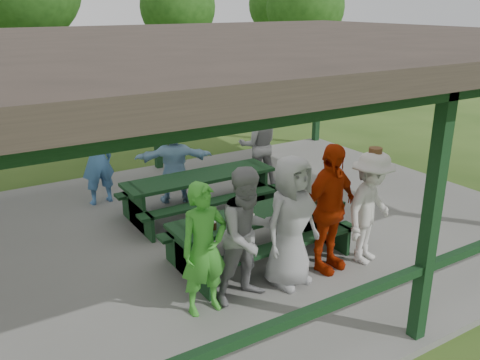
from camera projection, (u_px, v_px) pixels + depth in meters
ground at (244, 228)px, 9.08m from camera, size 90.00×90.00×0.00m
concrete_slab at (244, 225)px, 9.06m from camera, size 10.00×8.00×0.10m
pavilion_structure at (245, 46)px, 8.03m from camera, size 10.60×8.60×3.24m
picnic_table_near at (259, 229)px, 7.68m from camera, size 2.78×1.39×0.75m
picnic_table_far at (200, 189)px, 9.31m from camera, size 2.82×1.39×0.75m
table_setting at (264, 208)px, 7.66m from camera, size 2.36×0.45×0.10m
contestant_green at (204, 249)px, 6.22m from camera, size 0.63×0.41×1.72m
contestant_grey_left at (248, 235)px, 6.48m from camera, size 0.92×0.74×1.82m
contestant_grey_mid at (291, 222)px, 6.83m from camera, size 1.00×0.74×1.85m
contestant_red at (329, 209)px, 7.20m from camera, size 1.18×0.65×1.90m
contestant_white_fedora at (370, 208)px, 7.46m from camera, size 1.26×0.98×1.78m
spectator_lblue at (174, 161)px, 9.81m from camera, size 1.58×1.00×1.63m
spectator_blue at (97, 159)px, 9.68m from camera, size 0.69×0.49×1.78m
spectator_grey at (258, 145)px, 10.71m from camera, size 1.03×0.94×1.74m
pickup_truck at (114, 98)px, 16.71m from camera, size 6.25×3.48×1.65m
tree_mid at (178, 7)px, 22.98m from camera, size 3.41×3.41×5.33m
tree_right at (305, 7)px, 22.10m from camera, size 3.41×3.41×5.32m
tree_far_right at (281, 4)px, 27.49m from camera, size 3.49×3.49×5.45m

